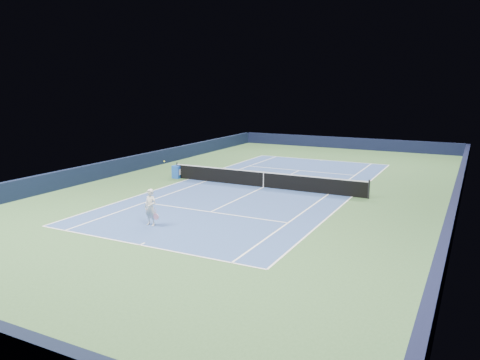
% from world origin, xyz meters
% --- Properties ---
extents(ground, '(40.00, 40.00, 0.00)m').
position_xyz_m(ground, '(0.00, 0.00, 0.00)').
color(ground, '#34572F').
rests_on(ground, ground).
extents(wall_far, '(22.00, 0.35, 1.10)m').
position_xyz_m(wall_far, '(0.00, 19.82, 0.55)').
color(wall_far, black).
rests_on(wall_far, ground).
extents(wall_right, '(0.35, 40.00, 1.10)m').
position_xyz_m(wall_right, '(10.82, 0.00, 0.55)').
color(wall_right, black).
rests_on(wall_right, ground).
extents(wall_left, '(0.35, 40.00, 1.10)m').
position_xyz_m(wall_left, '(-10.82, 0.00, 0.55)').
color(wall_left, '#111933').
rests_on(wall_left, ground).
extents(court_surface, '(10.97, 23.77, 0.01)m').
position_xyz_m(court_surface, '(0.00, 0.00, 0.00)').
color(court_surface, navy).
rests_on(court_surface, ground).
extents(baseline_far, '(10.97, 0.08, 0.00)m').
position_xyz_m(baseline_far, '(0.00, 11.88, 0.01)').
color(baseline_far, white).
rests_on(baseline_far, ground).
extents(baseline_near, '(10.97, 0.08, 0.00)m').
position_xyz_m(baseline_near, '(0.00, -11.88, 0.01)').
color(baseline_near, white).
rests_on(baseline_near, ground).
extents(sideline_doubles_right, '(0.08, 23.77, 0.00)m').
position_xyz_m(sideline_doubles_right, '(5.49, 0.00, 0.01)').
color(sideline_doubles_right, white).
rests_on(sideline_doubles_right, ground).
extents(sideline_doubles_left, '(0.08, 23.77, 0.00)m').
position_xyz_m(sideline_doubles_left, '(-5.49, 0.00, 0.01)').
color(sideline_doubles_left, white).
rests_on(sideline_doubles_left, ground).
extents(sideline_singles_right, '(0.08, 23.77, 0.00)m').
position_xyz_m(sideline_singles_right, '(4.12, 0.00, 0.01)').
color(sideline_singles_right, white).
rests_on(sideline_singles_right, ground).
extents(sideline_singles_left, '(0.08, 23.77, 0.00)m').
position_xyz_m(sideline_singles_left, '(-4.12, 0.00, 0.01)').
color(sideline_singles_left, white).
rests_on(sideline_singles_left, ground).
extents(service_line_far, '(8.23, 0.08, 0.00)m').
position_xyz_m(service_line_far, '(0.00, 6.40, 0.01)').
color(service_line_far, white).
rests_on(service_line_far, ground).
extents(service_line_near, '(8.23, 0.08, 0.00)m').
position_xyz_m(service_line_near, '(0.00, -6.40, 0.01)').
color(service_line_near, white).
rests_on(service_line_near, ground).
extents(center_service_line, '(0.08, 12.80, 0.00)m').
position_xyz_m(center_service_line, '(0.00, 0.00, 0.01)').
color(center_service_line, white).
rests_on(center_service_line, ground).
extents(center_mark_far, '(0.08, 0.30, 0.00)m').
position_xyz_m(center_mark_far, '(0.00, 11.73, 0.01)').
color(center_mark_far, white).
rests_on(center_mark_far, ground).
extents(center_mark_near, '(0.08, 0.30, 0.00)m').
position_xyz_m(center_mark_near, '(0.00, -11.73, 0.01)').
color(center_mark_near, white).
rests_on(center_mark_near, ground).
extents(tennis_net, '(12.90, 0.10, 1.07)m').
position_xyz_m(tennis_net, '(0.00, 0.00, 0.50)').
color(tennis_net, black).
rests_on(tennis_net, ground).
extents(sponsor_cube, '(0.60, 0.50, 0.86)m').
position_xyz_m(sponsor_cube, '(-6.40, -0.05, 0.43)').
color(sponsor_cube, blue).
rests_on(sponsor_cube, ground).
extents(tennis_player, '(0.78, 1.25, 2.81)m').
position_xyz_m(tennis_player, '(-1.25, -9.54, 0.84)').
color(tennis_player, silver).
rests_on(tennis_player, ground).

